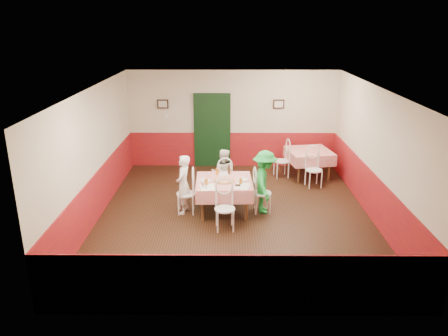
{
  "coord_description": "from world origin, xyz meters",
  "views": [
    {
      "loc": [
        -0.17,
        -8.87,
        4.12
      ],
      "look_at": [
        -0.23,
        0.15,
        1.05
      ],
      "focal_mm": 35.0,
      "sensor_mm": 36.0,
      "label": 1
    }
  ],
  "objects_px": {
    "glass_a": "(206,182)",
    "diner_left": "(183,185)",
    "chair_second_b": "(314,170)",
    "pizza": "(224,181)",
    "chair_near": "(225,209)",
    "chair_left": "(186,194)",
    "glass_b": "(241,181)",
    "chair_far": "(223,180)",
    "diner_far": "(223,173)",
    "main_table": "(224,197)",
    "chair_second_a": "(281,161)",
    "glass_c": "(217,172)",
    "wallet": "(238,185)",
    "second_table": "(309,164)",
    "diner_right": "(265,182)",
    "chair_right": "(262,193)",
    "beer_bottle": "(229,170)"
  },
  "relations": [
    {
      "from": "chair_left",
      "to": "diner_left",
      "type": "relative_size",
      "value": 0.67
    },
    {
      "from": "pizza",
      "to": "glass_a",
      "type": "height_order",
      "value": "glass_a"
    },
    {
      "from": "chair_second_b",
      "to": "beer_bottle",
      "type": "height_order",
      "value": "beer_bottle"
    },
    {
      "from": "chair_right",
      "to": "glass_c",
      "type": "height_order",
      "value": "chair_right"
    },
    {
      "from": "main_table",
      "to": "chair_far",
      "type": "relative_size",
      "value": 1.36
    },
    {
      "from": "chair_right",
      "to": "pizza",
      "type": "bearing_deg",
      "value": 89.37
    },
    {
      "from": "second_table",
      "to": "diner_left",
      "type": "xyz_separation_m",
      "value": [
        -3.21,
        -2.39,
        0.29
      ]
    },
    {
      "from": "chair_second_b",
      "to": "glass_a",
      "type": "xyz_separation_m",
      "value": [
        -2.69,
        -1.89,
        0.38
      ]
    },
    {
      "from": "chair_second_a",
      "to": "glass_a",
      "type": "relative_size",
      "value": 6.77
    },
    {
      "from": "glass_a",
      "to": "glass_b",
      "type": "height_order",
      "value": "glass_a"
    },
    {
      "from": "main_table",
      "to": "second_table",
      "type": "bearing_deg",
      "value": 45.67
    },
    {
      "from": "main_table",
      "to": "glass_b",
      "type": "bearing_deg",
      "value": -28.66
    },
    {
      "from": "pizza",
      "to": "glass_b",
      "type": "relative_size",
      "value": 3.38
    },
    {
      "from": "chair_left",
      "to": "beer_bottle",
      "type": "xyz_separation_m",
      "value": [
        0.96,
        0.45,
        0.41
      ]
    },
    {
      "from": "second_table",
      "to": "diner_right",
      "type": "bearing_deg",
      "value": -121.09
    },
    {
      "from": "chair_near",
      "to": "diner_right",
      "type": "xyz_separation_m",
      "value": [
        0.88,
        0.87,
        0.27
      ]
    },
    {
      "from": "glass_c",
      "to": "diner_left",
      "type": "distance_m",
      "value": 0.86
    },
    {
      "from": "chair_far",
      "to": "glass_c",
      "type": "xyz_separation_m",
      "value": [
        -0.13,
        -0.47,
        0.38
      ]
    },
    {
      "from": "chair_second_a",
      "to": "glass_c",
      "type": "relative_size",
      "value": 6.79
    },
    {
      "from": "chair_near",
      "to": "wallet",
      "type": "xyz_separation_m",
      "value": [
        0.27,
        0.53,
        0.32
      ]
    },
    {
      "from": "glass_a",
      "to": "diner_left",
      "type": "bearing_deg",
      "value": 154.14
    },
    {
      "from": "chair_near",
      "to": "glass_a",
      "type": "xyz_separation_m",
      "value": [
        -0.4,
        0.57,
        0.38
      ]
    },
    {
      "from": "chair_second_a",
      "to": "diner_right",
      "type": "relative_size",
      "value": 0.63
    },
    {
      "from": "pizza",
      "to": "glass_c",
      "type": "xyz_separation_m",
      "value": [
        -0.16,
        0.43,
        0.05
      ]
    },
    {
      "from": "chair_second_a",
      "to": "glass_b",
      "type": "relative_size",
      "value": 7.16
    },
    {
      "from": "diner_right",
      "to": "pizza",
      "type": "bearing_deg",
      "value": 94.81
    },
    {
      "from": "second_table",
      "to": "wallet",
      "type": "xyz_separation_m",
      "value": [
        -2.01,
        -2.68,
        0.4
      ]
    },
    {
      "from": "glass_b",
      "to": "chair_right",
      "type": "bearing_deg",
      "value": 24.56
    },
    {
      "from": "chair_near",
      "to": "chair_left",
      "type": "bearing_deg",
      "value": 131.47
    },
    {
      "from": "chair_second_a",
      "to": "glass_b",
      "type": "bearing_deg",
      "value": -34.99
    },
    {
      "from": "second_table",
      "to": "pizza",
      "type": "relative_size",
      "value": 2.64
    },
    {
      "from": "chair_far",
      "to": "chair_near",
      "type": "bearing_deg",
      "value": 78.35
    },
    {
      "from": "glass_c",
      "to": "glass_b",
      "type": "bearing_deg",
      "value": -48.31
    },
    {
      "from": "second_table",
      "to": "chair_second_b",
      "type": "bearing_deg",
      "value": -90.0
    },
    {
      "from": "glass_b",
      "to": "diner_far",
      "type": "xyz_separation_m",
      "value": [
        -0.39,
        1.1,
        -0.22
      ]
    },
    {
      "from": "chair_right",
      "to": "chair_second_a",
      "type": "xyz_separation_m",
      "value": [
        0.71,
        2.34,
        0.0
      ]
    },
    {
      "from": "chair_second_a",
      "to": "wallet",
      "type": "bearing_deg",
      "value": -35.16
    },
    {
      "from": "glass_b",
      "to": "chair_left",
      "type": "bearing_deg",
      "value": 171.8
    },
    {
      "from": "glass_a",
      "to": "glass_c",
      "type": "distance_m",
      "value": 0.7
    },
    {
      "from": "chair_right",
      "to": "chair_second_b",
      "type": "xyz_separation_m",
      "value": [
        1.46,
        1.59,
        0.0
      ]
    },
    {
      "from": "glass_c",
      "to": "main_table",
      "type": "bearing_deg",
      "value": -67.93
    },
    {
      "from": "glass_a",
      "to": "diner_left",
      "type": "height_order",
      "value": "diner_left"
    },
    {
      "from": "diner_right",
      "to": "wallet",
      "type": "bearing_deg",
      "value": 119.95
    },
    {
      "from": "chair_far",
      "to": "chair_second_b",
      "type": "bearing_deg",
      "value": -175.11
    },
    {
      "from": "diner_right",
      "to": "glass_a",
      "type": "bearing_deg",
      "value": 103.52
    },
    {
      "from": "main_table",
      "to": "diner_far",
      "type": "relative_size",
      "value": 1.01
    },
    {
      "from": "chair_far",
      "to": "chair_left",
      "type": "bearing_deg",
      "value": 33.35
    },
    {
      "from": "chair_far",
      "to": "diner_far",
      "type": "xyz_separation_m",
      "value": [
        -0.0,
        0.05,
        0.16
      ]
    },
    {
      "from": "diner_left",
      "to": "diner_right",
      "type": "relative_size",
      "value": 0.94
    },
    {
      "from": "chair_right",
      "to": "diner_right",
      "type": "height_order",
      "value": "diner_right"
    }
  ]
}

